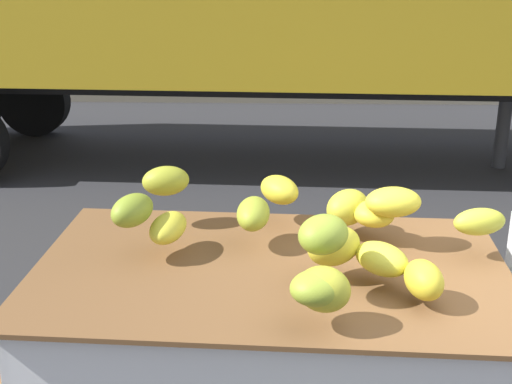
% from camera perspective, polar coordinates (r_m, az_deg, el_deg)
% --- Properties ---
extents(curb_strip, '(80.00, 0.80, 0.16)m').
position_cam_1_polar(curb_strip, '(13.84, 7.89, 7.77)').
color(curb_strip, gray).
rests_on(curb_strip, ground).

